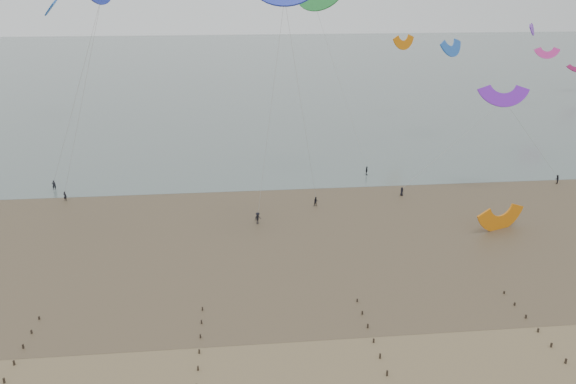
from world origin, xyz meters
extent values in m
plane|color=brown|center=(0.00, 0.00, 0.00)|extent=(500.00, 500.00, 0.00)
plane|color=#475654|center=(0.00, 200.00, 0.03)|extent=(500.00, 500.00, 0.00)
plane|color=#473A28|center=(0.00, 35.00, 0.01)|extent=(500.00, 500.00, 0.00)
ellipsoid|color=slate|center=(-18.00, 22.00, 0.01)|extent=(23.60, 14.36, 0.01)
ellipsoid|color=slate|center=(12.00, 38.00, 0.01)|extent=(33.64, 18.32, 0.01)
ellipsoid|color=slate|center=(-40.00, 40.00, 0.01)|extent=(26.95, 14.22, 0.01)
cube|color=black|center=(-32.00, 1.47, 0.23)|extent=(0.16, 0.16, 0.57)
cube|color=black|center=(-32.00, 4.11, 0.22)|extent=(0.16, 0.16, 0.54)
cube|color=black|center=(-32.00, 6.74, 0.20)|extent=(0.16, 0.16, 0.51)
cube|color=black|center=(-32.00, 9.37, 0.19)|extent=(0.16, 0.16, 0.48)
cube|color=black|center=(-32.00, 12.00, 0.17)|extent=(0.16, 0.16, 0.45)
cube|color=black|center=(-14.00, 1.47, 0.23)|extent=(0.16, 0.16, 0.57)
cube|color=black|center=(-14.00, 4.11, 0.22)|extent=(0.16, 0.16, 0.54)
cube|color=black|center=(-14.00, 6.74, 0.20)|extent=(0.16, 0.16, 0.51)
cube|color=black|center=(-14.00, 9.37, 0.19)|extent=(0.16, 0.16, 0.48)
cube|color=black|center=(-14.00, 12.00, 0.17)|extent=(0.16, 0.16, 0.45)
cube|color=black|center=(4.00, -1.16, 0.25)|extent=(0.16, 0.16, 0.59)
cube|color=black|center=(4.00, 1.47, 0.23)|extent=(0.16, 0.16, 0.57)
cube|color=black|center=(4.00, 4.11, 0.22)|extent=(0.16, 0.16, 0.54)
cube|color=black|center=(4.00, 6.74, 0.20)|extent=(0.16, 0.16, 0.51)
cube|color=black|center=(4.00, 9.37, 0.19)|extent=(0.16, 0.16, 0.48)
cube|color=black|center=(4.00, 12.00, 0.17)|extent=(0.16, 0.16, 0.45)
cube|color=black|center=(22.00, -1.16, 0.25)|extent=(0.16, 0.16, 0.59)
cube|color=black|center=(22.00, 1.47, 0.23)|extent=(0.16, 0.16, 0.57)
cube|color=black|center=(22.00, 4.11, 0.22)|extent=(0.16, 0.16, 0.54)
cube|color=black|center=(22.00, 6.74, 0.20)|extent=(0.16, 0.16, 0.51)
cube|color=black|center=(22.00, 9.37, 0.19)|extent=(0.16, 0.16, 0.48)
cube|color=black|center=(22.00, 12.00, 0.17)|extent=(0.16, 0.16, 0.45)
imported|color=black|center=(-38.65, 48.63, 0.84)|extent=(0.72, 0.61, 1.67)
imported|color=black|center=(19.18, 45.14, 0.76)|extent=(0.72, 0.87, 1.53)
imported|color=black|center=(-42.02, 54.23, 0.91)|extent=(0.78, 0.65, 1.82)
imported|color=black|center=(-6.46, 35.65, 0.94)|extent=(1.40, 1.28, 1.89)
imported|color=black|center=(49.44, 48.15, 0.84)|extent=(1.01, 1.03, 1.67)
imported|color=black|center=(15.60, 56.48, 0.87)|extent=(0.61, 1.09, 1.75)
imported|color=black|center=(3.55, 41.86, 0.81)|extent=(0.86, 0.71, 1.62)
camera|label=1|loc=(-9.86, -43.77, 35.49)|focal=35.00mm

